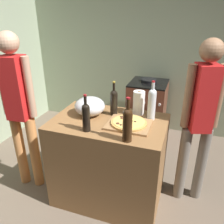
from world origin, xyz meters
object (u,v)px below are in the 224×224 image
Objects in this scene: paper_towel_roll at (139,103)px; stove at (147,110)px; pizza at (129,123)px; wine_bottle_green at (114,101)px; person_in_red at (200,117)px; person_in_stripes at (19,105)px; mixing_bowl at (90,106)px; wine_bottle_amber at (152,103)px; wine_bottle_dark at (128,123)px; wine_bottle_clear at (86,116)px.

stove is at bearing 95.33° from paper_towel_roll.
pizza is 0.30m from wine_bottle_green.
person_in_red is (0.83, 0.13, -0.10)m from wine_bottle_green.
person_in_stripes is (-1.16, -0.06, 0.05)m from pizza.
wine_bottle_green is at bearing -95.23° from stove.
mixing_bowl is 1.53m from stove.
person_in_stripes is (-0.96, -0.25, -0.07)m from wine_bottle_green.
wine_bottle_amber is at bearing -166.56° from person_in_red.
paper_towel_roll is 1.34m from stove.
mixing_bowl is 0.25m from wine_bottle_green.
wine_bottle_dark is 1.86m from stove.
stove is 1.97m from person_in_stripes.
person_in_stripes is at bearing 170.84° from wine_bottle_dark.
wine_bottle_green is 0.38m from wine_bottle_amber.
wine_bottle_clear is 0.90× the size of wine_bottle_dark.
person_in_red reaches higher than wine_bottle_clear.
pizza is 1.57m from stove.
stove is at bearing 121.08° from person_in_red.
wine_bottle_amber is 0.65m from wine_bottle_clear.
pizza is at bearing -129.58° from wine_bottle_amber.
wine_bottle_dark is at bearing -7.11° from wine_bottle_clear.
pizza is 0.30m from paper_towel_roll.
wine_bottle_amber is 1.36m from person_in_stripes.
paper_towel_roll is 0.63× the size of wine_bottle_amber.
mixing_bowl is at bearing 166.70° from pizza.
wine_bottle_clear is at bearing -10.10° from person_in_stripes.
mixing_bowl is 0.79× the size of wine_bottle_amber.
wine_bottle_green is at bearing 14.51° from person_in_stripes.
wine_bottle_dark reaches higher than wine_bottle_clear.
stove is at bearing 93.37° from pizza.
pizza is 0.30m from wine_bottle_dark.
person_in_stripes reaches higher than mixing_bowl.
wine_bottle_dark is (0.03, -0.55, 0.04)m from paper_towel_roll.
pizza is 0.88× the size of wine_bottle_dark.
person_in_red is (0.95, 0.52, -0.10)m from wine_bottle_clear.
mixing_bowl reaches higher than pizza.
person_in_red is (0.45, 0.11, -0.13)m from wine_bottle_amber.
stove is (-0.14, 1.75, -0.64)m from wine_bottle_dark.
stove is at bearing 101.27° from wine_bottle_amber.
wine_bottle_dark is at bearing -134.59° from person_in_red.
wine_bottle_amber reaches higher than wine_bottle_dark.
wine_bottle_dark reaches higher than stove.
wine_bottle_clear is at bearing -98.03° from stove.
wine_bottle_green is at bearing 73.11° from wine_bottle_clear.
mixing_bowl is 0.62m from wine_bottle_amber.
wine_bottle_amber is 0.48m from wine_bottle_dark.
paper_towel_roll is at bearing 54.85° from wine_bottle_clear.
wine_bottle_green is at bearing -176.92° from wine_bottle_amber.
pizza is 0.19× the size of person_in_red.
wine_bottle_green is at bearing 120.61° from wine_bottle_dark.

